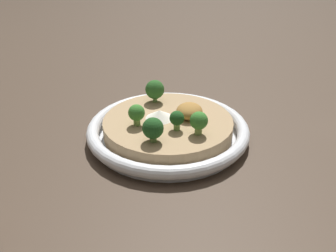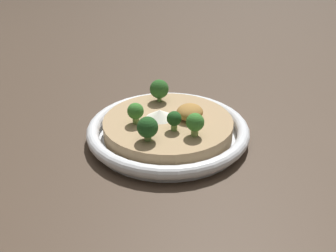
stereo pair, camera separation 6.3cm
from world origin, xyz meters
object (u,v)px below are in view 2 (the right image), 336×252
(broccoli_back_right, at_px, (174,119))
(broccoli_front_right, at_px, (148,128))
(broccoli_back, at_px, (195,123))
(broccoli_front, at_px, (136,112))
(risotto_bowl, at_px, (168,128))
(broccoli_front_left, at_px, (159,89))

(broccoli_back_right, height_order, broccoli_front_right, broccoli_front_right)
(broccoli_back_right, bearing_deg, broccoli_back, 78.23)
(broccoli_back, xyz_separation_m, broccoli_front, (-0.01, -0.11, -0.00))
(broccoli_back_right, height_order, broccoli_front, broccoli_front)
(risotto_bowl, height_order, broccoli_back_right, broccoli_back_right)
(risotto_bowl, distance_m, broccoli_back_right, 0.06)
(risotto_bowl, relative_size, broccoli_back, 7.38)
(risotto_bowl, relative_size, broccoli_front_left, 6.54)
(broccoli_back_right, distance_m, broccoli_front_right, 0.06)
(broccoli_back, xyz_separation_m, broccoli_front_left, (-0.12, -0.10, 0.00))
(broccoli_back, bearing_deg, broccoli_front, -96.14)
(broccoli_front_left, bearing_deg, broccoli_front_right, 11.23)
(risotto_bowl, relative_size, broccoli_back_right, 8.53)
(risotto_bowl, xyz_separation_m, broccoli_front, (0.03, -0.05, 0.04))
(broccoli_front_right, height_order, broccoli_front_left, broccoli_front_left)
(broccoli_back_right, height_order, broccoli_front_left, broccoli_front_left)
(broccoli_front_right, bearing_deg, broccoli_front_left, -168.77)
(risotto_bowl, xyz_separation_m, broccoli_back, (0.05, 0.06, 0.04))
(broccoli_back_right, relative_size, broccoli_front_right, 0.84)
(risotto_bowl, bearing_deg, broccoli_back, 53.32)
(broccoli_front, xyz_separation_m, broccoli_front_left, (-0.11, 0.01, 0.00))
(risotto_bowl, height_order, broccoli_front_left, broccoli_front_left)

